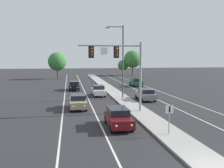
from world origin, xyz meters
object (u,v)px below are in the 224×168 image
(car_oncoming_darkred, at_px, (118,117))
(car_receding_green, at_px, (136,82))
(overhead_signal_mast, at_px, (121,62))
(car_oncoming_white, at_px, (98,90))
(car_oncoming_black, at_px, (74,86))
(tree_far_right_b, at_px, (123,65))
(tree_far_left_c, at_px, (57,62))
(car_receding_grey, at_px, (145,94))
(car_oncoming_tan, at_px, (78,101))
(street_lamp_median, at_px, (121,57))
(tree_far_right_a, at_px, (133,59))
(median_sign_post, at_px, (169,115))

(car_oncoming_darkred, relative_size, car_receding_green, 1.00)
(overhead_signal_mast, xyz_separation_m, car_oncoming_white, (-0.94, 12.22, -4.48))
(car_oncoming_black, bearing_deg, tree_far_right_b, 65.11)
(car_receding_green, relative_size, tree_far_left_c, 0.62)
(car_receding_grey, bearing_deg, tree_far_left_c, 109.49)
(car_oncoming_tan, height_order, car_oncoming_white, same)
(street_lamp_median, relative_size, tree_far_right_a, 1.22)
(overhead_signal_mast, bearing_deg, car_oncoming_darkred, -104.62)
(car_oncoming_tan, xyz_separation_m, car_oncoming_black, (-0.08, 16.64, 0.00))
(car_oncoming_darkred, bearing_deg, car_receding_grey, 63.07)
(tree_far_right_a, distance_m, tree_far_right_b, 4.19)
(overhead_signal_mast, height_order, car_receding_green, overhead_signal_mast)
(overhead_signal_mast, relative_size, car_receding_green, 1.60)
(tree_far_left_c, bearing_deg, tree_far_right_a, 21.34)
(median_sign_post, bearing_deg, car_receding_grey, 78.82)
(car_oncoming_black, relative_size, car_receding_grey, 1.00)
(car_oncoming_white, bearing_deg, car_oncoming_darkred, -91.33)
(street_lamp_median, bearing_deg, car_receding_green, 67.26)
(street_lamp_median, bearing_deg, car_oncoming_white, 130.14)
(car_oncoming_black, distance_m, car_receding_green, 13.25)
(car_receding_grey, height_order, tree_far_right_a, tree_far_right_a)
(median_sign_post, xyz_separation_m, car_oncoming_black, (-6.28, 27.82, -0.77))
(median_sign_post, relative_size, tree_far_left_c, 0.30)
(car_receding_green, height_order, tree_far_right_a, tree_far_right_a)
(overhead_signal_mast, xyz_separation_m, tree_far_right_a, (15.17, 53.67, 0.06))
(street_lamp_median, relative_size, tree_far_left_c, 1.37)
(car_oncoming_darkred, height_order, car_oncoming_white, same)
(car_receding_grey, height_order, tree_far_right_b, tree_far_right_b)
(car_receding_grey, distance_m, car_receding_green, 17.07)
(car_oncoming_tan, distance_m, tree_far_right_b, 55.92)
(tree_far_left_c, distance_m, tree_far_right_b, 24.06)
(car_oncoming_darkred, xyz_separation_m, car_receding_grey, (6.18, 12.17, 0.00))
(street_lamp_median, bearing_deg, car_oncoming_black, 120.51)
(car_receding_green, bearing_deg, median_sign_post, -101.15)
(tree_far_right_b, bearing_deg, car_oncoming_tan, -107.62)
(car_oncoming_tan, relative_size, tree_far_right_a, 0.55)
(car_oncoming_white, height_order, car_receding_green, same)
(median_sign_post, height_order, car_oncoming_tan, median_sign_post)
(car_oncoming_white, xyz_separation_m, tree_far_right_b, (13.48, 44.00, 2.51))
(car_receding_grey, distance_m, tree_far_right_a, 47.99)
(street_lamp_median, xyz_separation_m, tree_far_right_a, (13.28, 44.81, -0.43))
(car_receding_green, bearing_deg, street_lamp_median, -112.74)
(street_lamp_median, distance_m, tree_far_left_c, 37.07)
(car_oncoming_black, xyz_separation_m, tree_far_right_b, (16.98, 36.60, 2.51))
(median_sign_post, relative_size, car_oncoming_white, 0.49)
(tree_far_left_c, bearing_deg, car_oncoming_tan, -84.44)
(car_oncoming_tan, distance_m, car_receding_grey, 10.06)
(median_sign_post, distance_m, tree_far_left_c, 53.74)
(car_oncoming_white, distance_m, tree_far_right_a, 44.70)
(car_oncoming_darkred, xyz_separation_m, car_oncoming_black, (-3.10, 24.76, 0.00))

